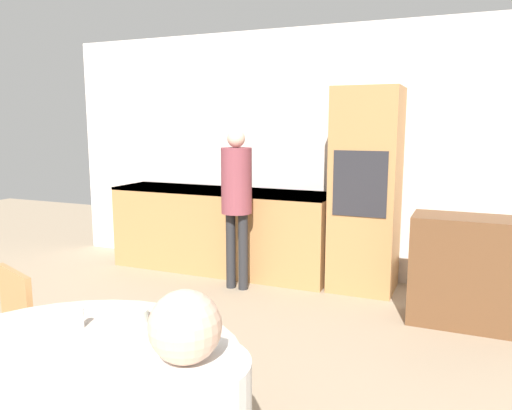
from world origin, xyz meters
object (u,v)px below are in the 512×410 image
object	(u,v)px
oven_unit	(366,191)
person_standing	(237,191)
sideboard	(476,272)
bowl_near	(133,315)
cup	(162,318)

from	to	relation	value
oven_unit	person_standing	world-z (taller)	oven_unit
sideboard	bowl_near	distance (m)	2.91
sideboard	oven_unit	bearing A→B (deg)	150.33
person_standing	cup	world-z (taller)	person_standing
bowl_near	sideboard	bearing A→B (deg)	60.68
person_standing	bowl_near	bearing A→B (deg)	-74.37
oven_unit	person_standing	xyz separation A→B (m)	(-1.14, -0.49, -0.00)
sideboard	cup	bearing A→B (deg)	-116.48
oven_unit	person_standing	distance (m)	1.24
oven_unit	cup	size ratio (longest dim) A/B	23.91
cup	bowl_near	distance (m)	0.16
oven_unit	cup	distance (m)	3.12
oven_unit	bowl_near	size ratio (longest dim) A/B	14.39
person_standing	sideboard	bearing A→B (deg)	-2.07
cup	bowl_near	size ratio (longest dim) A/B	0.60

